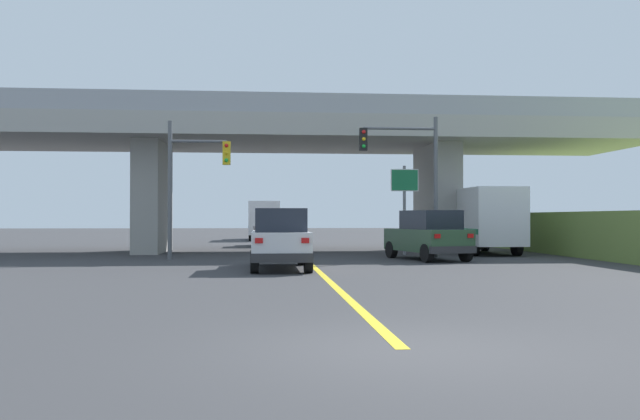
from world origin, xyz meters
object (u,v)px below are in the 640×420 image
at_px(highway_sign, 405,191).
at_px(traffic_signal_nearside, 411,166).
at_px(suv_crossing, 428,235).
at_px(sedan_oncoming, 270,229).
at_px(box_truck, 482,220).
at_px(suv_lead, 280,239).
at_px(semi_truck_distant, 264,220).
at_px(traffic_signal_farside, 190,174).

bearing_deg(highway_sign, traffic_signal_nearside, -96.92).
bearing_deg(suv_crossing, sedan_oncoming, 99.90).
bearing_deg(box_truck, suv_crossing, -130.09).
bearing_deg(box_truck, suv_lead, -138.24).
bearing_deg(semi_truck_distant, sedan_oncoming, -88.43).
bearing_deg(highway_sign, suv_crossing, -88.28).
bearing_deg(sedan_oncoming, semi_truck_distant, 91.57).
distance_m(suv_lead, box_truck, 13.30).
bearing_deg(traffic_signal_farside, traffic_signal_nearside, 0.24).
distance_m(traffic_signal_nearside, traffic_signal_farside, 9.26).
relative_size(box_truck, semi_truck_distant, 0.97).
height_order(box_truck, highway_sign, highway_sign).
distance_m(box_truck, sedan_oncoming, 13.87).
xyz_separation_m(highway_sign, semi_truck_distant, (-6.45, 21.73, -1.41)).
bearing_deg(traffic_signal_nearside, sedan_oncoming, 114.01).
height_order(box_truck, sedan_oncoming, box_truck).
relative_size(suv_lead, traffic_signal_farside, 0.83).
relative_size(suv_crossing, sedan_oncoming, 1.07).
relative_size(suv_crossing, highway_sign, 1.12).
relative_size(suv_lead, sedan_oncoming, 1.08).
height_order(suv_crossing, sedan_oncoming, same).
xyz_separation_m(suv_lead, semi_truck_distant, (-0.41, 30.09, 0.56)).
distance_m(traffic_signal_nearside, semi_truck_distant, 25.48).
bearing_deg(traffic_signal_nearside, highway_sign, 83.08).
bearing_deg(suv_lead, semi_truck_distant, 90.77).
xyz_separation_m(traffic_signal_nearside, highway_sign, (0.35, 2.89, -0.92)).
distance_m(suv_lead, sedan_oncoming, 18.44).
bearing_deg(traffic_signal_nearside, suv_lead, -136.21).
distance_m(sedan_oncoming, traffic_signal_nearside, 14.51).
bearing_deg(box_truck, highway_sign, -172.66).
relative_size(highway_sign, semi_truck_distant, 0.61).
xyz_separation_m(suv_crossing, semi_truck_distant, (-6.57, 25.69, 0.56)).
xyz_separation_m(suv_crossing, highway_sign, (-0.12, 3.95, 1.97)).
distance_m(sedan_oncoming, semi_truck_distant, 11.66).
xyz_separation_m(sedan_oncoming, semi_truck_distant, (-0.32, 11.64, 0.56)).
relative_size(sedan_oncoming, semi_truck_distant, 0.64).
height_order(traffic_signal_farside, semi_truck_distant, traffic_signal_farside).
xyz_separation_m(box_truck, highway_sign, (-3.87, -0.50, 1.36)).
height_order(suv_crossing, box_truck, box_truck).
bearing_deg(suv_lead, box_truck, 41.76).
relative_size(box_truck, sedan_oncoming, 1.51).
height_order(highway_sign, semi_truck_distant, highway_sign).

